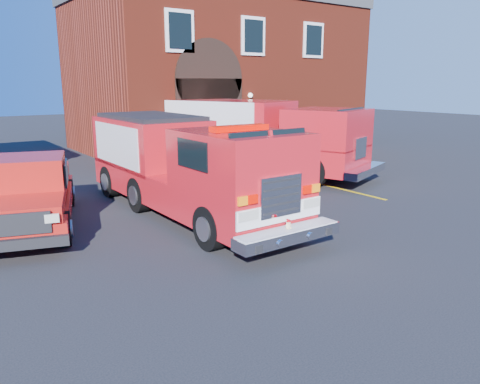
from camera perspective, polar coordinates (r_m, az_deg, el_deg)
ground at (r=12.39m, az=-3.23°, el=-4.82°), size 100.00×100.00×0.00m
parking_stripe_near at (r=17.26m, az=13.49°, el=0.04°), size 0.12×3.00×0.01m
parking_stripe_mid at (r=19.30m, az=6.81°, el=1.71°), size 0.12×3.00×0.01m
parking_stripe_far at (r=21.58m, az=1.47°, el=3.02°), size 0.12×3.00×0.01m
fire_station at (r=28.40m, az=-3.04°, el=14.08°), size 15.20×10.20×8.45m
fire_engine at (r=13.82m, az=-6.81°, el=3.29°), size 2.69×9.21×2.83m
pickup_truck at (r=13.78m, az=-24.43°, el=-0.15°), size 3.81×6.35×1.96m
secondary_truck at (r=19.99m, az=2.08°, el=7.02°), size 5.97×9.86×3.06m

